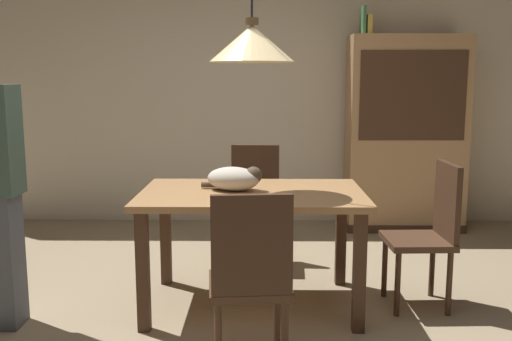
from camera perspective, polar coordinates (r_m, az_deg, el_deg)
name	(u,v)px	position (r m, az deg, el deg)	size (l,w,h in m)	color
ground	(257,329)	(3.48, 0.15, -15.48)	(10.00, 10.00, 0.00)	#998466
back_wall	(260,78)	(5.81, 0.38, 9.15)	(6.40, 0.10, 2.90)	beige
dining_table	(252,207)	(3.62, -0.39, -3.65)	(1.40, 0.90, 0.75)	#A87A4C
chair_right_side	(430,228)	(3.81, 16.93, -5.54)	(0.41, 0.41, 0.93)	#472D1E
chair_near_front	(250,275)	(2.81, -0.56, -10.36)	(0.44, 0.44, 0.93)	#472D1E
chair_far_back	(255,199)	(4.51, -0.15, -2.88)	(0.42, 0.42, 0.93)	#472D1E
cat_sleeping	(235,178)	(3.61, -2.11, -0.80)	(0.40, 0.31, 0.16)	beige
pendant_lamp	(252,43)	(3.54, -0.41, 12.58)	(0.52, 0.52, 1.30)	beige
hutch_bookcase	(405,138)	(5.68, 14.62, 3.19)	(1.12, 0.45, 1.85)	tan
book_green_slim	(363,21)	(5.59, 10.60, 14.44)	(0.03, 0.20, 0.26)	#427A4C
book_yellow_short	(368,25)	(5.59, 11.12, 14.01)	(0.04, 0.20, 0.18)	gold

